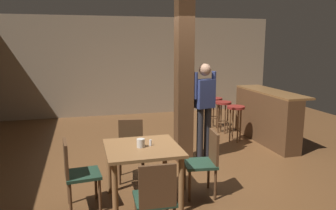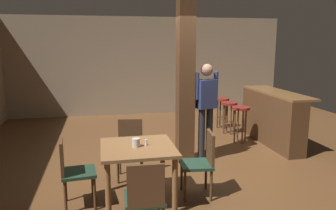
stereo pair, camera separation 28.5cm
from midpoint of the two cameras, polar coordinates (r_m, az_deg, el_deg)
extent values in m
plane|color=brown|center=(5.62, 5.16, -10.91)|extent=(10.80, 10.80, 0.00)
cube|color=gray|center=(9.63, -2.51, 6.79)|extent=(8.00, 0.10, 2.80)
cube|color=#4C301C|center=(5.63, 4.50, 3.91)|extent=(0.28, 0.28, 2.80)
cube|color=brown|center=(4.25, -3.37, -7.44)|extent=(0.94, 0.94, 0.04)
cylinder|color=brown|center=(4.82, 0.76, -9.99)|extent=(0.07, 0.07, 0.72)
cylinder|color=brown|center=(4.72, -8.94, -10.58)|extent=(0.07, 0.07, 0.72)
cylinder|color=brown|center=(4.10, 3.26, -13.87)|extent=(0.07, 0.07, 0.72)
cylinder|color=brown|center=(3.99, -8.33, -14.74)|extent=(0.07, 0.07, 0.72)
cube|color=#1E3828|center=(5.07, -5.02, -7.93)|extent=(0.48, 0.48, 0.04)
cube|color=#4C301C|center=(5.18, -5.01, -4.89)|extent=(0.38, 0.09, 0.45)
cylinder|color=#4C301C|center=(4.98, -2.98, -11.01)|extent=(0.04, 0.04, 0.43)
cylinder|color=#4C301C|center=(4.99, -7.08, -11.03)|extent=(0.04, 0.04, 0.43)
cylinder|color=#4C301C|center=(5.30, -3.01, -9.61)|extent=(0.04, 0.04, 0.43)
cylinder|color=#4C301C|center=(5.31, -6.84, -9.63)|extent=(0.04, 0.04, 0.43)
cube|color=#1E3828|center=(3.61, -1.79, -15.95)|extent=(0.44, 0.44, 0.04)
cube|color=#4C301C|center=(3.34, -1.36, -13.96)|extent=(0.38, 0.05, 0.45)
cylinder|color=#4C301C|center=(3.89, 0.55, -17.58)|extent=(0.04, 0.04, 0.43)
cube|color=#1E3828|center=(4.36, -13.45, -11.39)|extent=(0.46, 0.46, 0.04)
cube|color=#4C301C|center=(4.27, -16.18, -8.75)|extent=(0.07, 0.38, 0.45)
cylinder|color=#4C301C|center=(4.61, -11.25, -13.03)|extent=(0.04, 0.04, 0.43)
cylinder|color=#4C301C|center=(4.30, -10.74, -14.87)|extent=(0.04, 0.04, 0.43)
cylinder|color=#4C301C|center=(4.60, -15.71, -13.32)|extent=(0.04, 0.04, 0.43)
cylinder|color=#4C301C|center=(4.28, -15.57, -15.20)|extent=(0.04, 0.04, 0.43)
cube|color=#1E3828|center=(4.53, 6.75, -10.27)|extent=(0.47, 0.47, 0.04)
cube|color=#4C301C|center=(4.50, 9.23, -7.46)|extent=(0.08, 0.38, 0.45)
cylinder|color=#4C301C|center=(4.43, 4.86, -13.90)|extent=(0.04, 0.04, 0.43)
cylinder|color=#4C301C|center=(4.74, 4.14, -12.15)|extent=(0.04, 0.04, 0.43)
cylinder|color=#4C301C|center=(4.50, 9.39, -13.61)|extent=(0.04, 0.04, 0.43)
cylinder|color=#4C301C|center=(4.81, 8.35, -11.92)|extent=(0.04, 0.04, 0.43)
cylinder|color=beige|center=(4.21, -3.67, -6.56)|extent=(0.10, 0.10, 0.11)
cylinder|color=silver|center=(4.27, -1.93, -6.54)|extent=(0.03, 0.03, 0.08)
cube|color=navy|center=(5.73, 8.11, 1.92)|extent=(0.38, 0.28, 0.50)
sphere|color=#997056|center=(5.68, 8.22, 6.07)|extent=(0.26, 0.26, 0.21)
cylinder|color=#232328|center=(5.92, 8.56, -4.97)|extent=(0.15, 0.15, 0.95)
cylinder|color=#232328|center=(5.84, 7.27, -5.18)|extent=(0.15, 0.15, 0.95)
cylinder|color=navy|center=(5.82, 9.73, 3.51)|extent=(0.10, 0.10, 0.46)
cylinder|color=navy|center=(5.60, 6.50, 3.31)|extent=(0.10, 0.10, 0.46)
cube|color=brown|center=(7.10, 19.56, 2.03)|extent=(0.56, 2.01, 0.04)
cube|color=#4C301C|center=(7.15, 18.60, -2.29)|extent=(0.36, 2.01, 1.05)
cylinder|color=maroon|center=(6.99, 13.73, -0.53)|extent=(0.37, 0.37, 0.05)
torus|color=brown|center=(7.09, 13.56, -4.33)|extent=(0.26, 0.26, 0.02)
cylinder|color=brown|center=(7.17, 13.18, -3.33)|extent=(0.03, 0.03, 0.71)
cylinder|color=brown|center=(6.96, 14.01, -3.80)|extent=(0.03, 0.03, 0.71)
cylinder|color=brown|center=(7.12, 14.47, -3.50)|extent=(0.03, 0.03, 0.71)
cylinder|color=brown|center=(7.02, 12.70, -3.62)|extent=(0.03, 0.03, 0.71)
cylinder|color=maroon|center=(7.64, 11.71, 0.29)|extent=(0.36, 0.36, 0.05)
torus|color=#4C301C|center=(7.73, 11.58, -3.07)|extent=(0.26, 0.26, 0.02)
cylinder|color=#4C301C|center=(7.82, 11.26, -2.20)|extent=(0.03, 0.03, 0.68)
cylinder|color=#4C301C|center=(7.61, 11.96, -2.59)|extent=(0.03, 0.03, 0.68)
cylinder|color=#4C301C|center=(7.76, 12.41, -2.34)|extent=(0.03, 0.03, 0.68)
cylinder|color=#4C301C|center=(7.67, 10.79, -2.44)|extent=(0.03, 0.03, 0.68)
cylinder|color=maroon|center=(8.10, 10.41, 0.97)|extent=(0.34, 0.34, 0.05)
torus|color=#422816|center=(8.19, 10.30, -2.24)|extent=(0.24, 0.24, 0.02)
cylinder|color=#422816|center=(8.27, 10.04, -1.43)|extent=(0.03, 0.03, 0.69)
cylinder|color=#422816|center=(8.07, 10.61, -1.75)|extent=(0.03, 0.03, 0.69)
cylinder|color=#422816|center=(8.21, 11.03, -1.55)|extent=(0.03, 0.03, 0.69)
cylinder|color=#422816|center=(8.13, 9.61, -1.62)|extent=(0.03, 0.03, 0.69)
camera|label=1|loc=(0.14, -88.44, 0.30)|focal=35.00mm
camera|label=2|loc=(0.14, 91.56, -0.30)|focal=35.00mm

